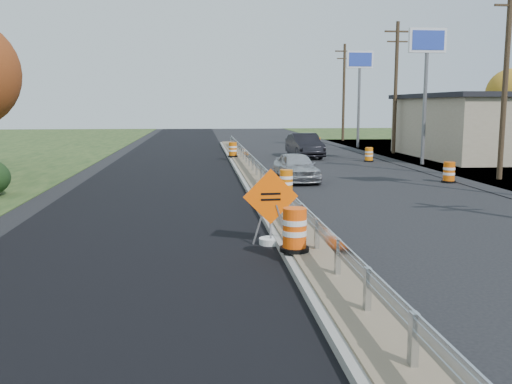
{
  "coord_description": "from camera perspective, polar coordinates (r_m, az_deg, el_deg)",
  "views": [
    {
      "loc": [
        -2.65,
        -16.6,
        3.5
      ],
      "look_at": [
        -1.11,
        -0.93,
        1.1
      ],
      "focal_mm": 40.0,
      "sensor_mm": 36.0,
      "label": 1
    }
  ],
  "objects": [
    {
      "name": "ground",
      "position": [
        17.17,
        3.37,
        -3.11
      ],
      "size": [
        140.0,
        140.0,
        0.0
      ],
      "primitive_type": "plane",
      "color": "black",
      "rests_on": "ground"
    },
    {
      "name": "pylon_sign_north",
      "position": [
        48.51,
        10.33,
        12.05
      ],
      "size": [
        2.2,
        0.3,
        7.9
      ],
      "color": "slate",
      "rests_on": "ground"
    },
    {
      "name": "median",
      "position": [
        24.97,
        0.51,
        0.87
      ],
      "size": [
        1.6,
        55.0,
        0.23
      ],
      "color": "gray",
      "rests_on": "ground"
    },
    {
      "name": "pylon_sign_mid",
      "position": [
        35.28,
        16.72,
        13.15
      ],
      "size": [
        2.2,
        0.3,
        7.9
      ],
      "color": "slate",
      "rests_on": "ground"
    },
    {
      "name": "milled_overlay",
      "position": [
        26.88,
        -9.32,
        1.08
      ],
      "size": [
        7.2,
        120.0,
        0.01
      ],
      "primitive_type": "cube",
      "color": "black",
      "rests_on": "ground"
    },
    {
      "name": "barrel_shoulder_mid",
      "position": [
        36.5,
        11.23,
        3.67
      ],
      "size": [
        0.61,
        0.61,
        0.89
      ],
      "color": "black",
      "rests_on": "ground"
    },
    {
      "name": "caution_sign",
      "position": [
        14.42,
        1.47,
        -3.37
      ],
      "size": [
        1.41,
        0.59,
        1.94
      ],
      "rotation": [
        0.0,
        0.0,
        0.06
      ],
      "color": "white",
      "rests_on": "ground"
    },
    {
      "name": "barrel_median_near",
      "position": [
        12.91,
        3.88,
        -3.86
      ],
      "size": [
        0.67,
        0.67,
        0.99
      ],
      "color": "black",
      "rests_on": "median"
    },
    {
      "name": "utility_pole_smid",
      "position": [
        29.29,
        23.71,
        10.76
      ],
      "size": [
        1.9,
        0.26,
        9.4
      ],
      "color": "#473523",
      "rests_on": "ground"
    },
    {
      "name": "barrel_shoulder_near",
      "position": [
        27.5,
        18.74,
        1.84
      ],
      "size": [
        0.64,
        0.64,
        0.94
      ],
      "color": "black",
      "rests_on": "ground"
    },
    {
      "name": "car_silver",
      "position": [
        26.52,
        4.06,
        2.52
      ],
      "size": [
        1.93,
        4.06,
        1.34
      ],
      "primitive_type": "imported",
      "rotation": [
        0.0,
        0.0,
        0.09
      ],
      "color": "#B5B5BA",
      "rests_on": "ground"
    },
    {
      "name": "tree_far_yellow",
      "position": [
        58.16,
        24.19,
        8.94
      ],
      "size": [
        4.62,
        4.62,
        6.86
      ],
      "color": "#473523",
      "rests_on": "ground"
    },
    {
      "name": "guardrail",
      "position": [
        25.88,
        0.27,
        2.52
      ],
      "size": [
        0.1,
        46.15,
        0.72
      ],
      "color": "silver",
      "rests_on": "median"
    },
    {
      "name": "barrel_median_mid",
      "position": [
        21.35,
        3.04,
        1.0
      ],
      "size": [
        0.61,
        0.61,
        0.89
      ],
      "color": "black",
      "rests_on": "median"
    },
    {
      "name": "barrel_median_far",
      "position": [
        36.61,
        -2.34,
        4.24
      ],
      "size": [
        0.64,
        0.64,
        0.93
      ],
      "color": "black",
      "rests_on": "median"
    },
    {
      "name": "car_dark_mid",
      "position": [
        38.84,
        4.88,
        4.67
      ],
      "size": [
        1.96,
        5.01,
        1.63
      ],
      "primitive_type": "imported",
      "rotation": [
        0.0,
        0.0,
        0.05
      ],
      "color": "black",
      "rests_on": "ground"
    },
    {
      "name": "barrel_shoulder_far",
      "position": [
        47.33,
        6.16,
        4.89
      ],
      "size": [
        0.61,
        0.61,
        0.89
      ],
      "color": "black",
      "rests_on": "ground"
    },
    {
      "name": "utility_pole_north",
      "position": [
        57.39,
        8.77,
        10.0
      ],
      "size": [
        1.9,
        0.26,
        9.4
      ],
      "color": "#473523",
      "rests_on": "ground"
    },
    {
      "name": "utility_pole_nmid",
      "position": [
        43.02,
        13.8,
        10.33
      ],
      "size": [
        1.9,
        0.26,
        9.4
      ],
      "color": "#473523",
      "rests_on": "ground"
    }
  ]
}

